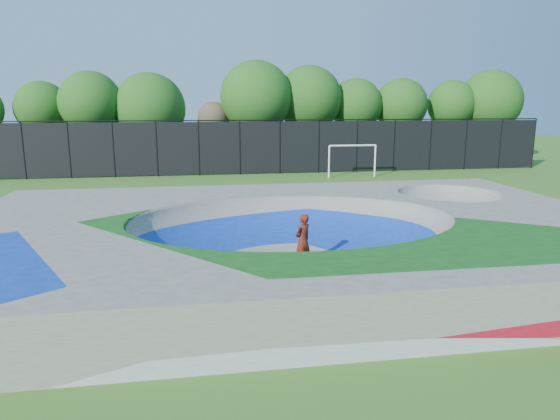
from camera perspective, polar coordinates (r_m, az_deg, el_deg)
The scene contains 7 objects.
ground at distance 17.11m, azimuth 1.43°, elevation -5.70°, with size 120.00×120.00×0.00m, color #35651C.
skate_deck at distance 16.89m, azimuth 1.44°, elevation -3.28°, with size 22.00×14.00×1.50m, color gray.
skater at distance 16.22m, azimuth 2.62°, elevation -3.48°, with size 0.64×0.42×1.75m, color #AC2E0D.
skateboard at distance 16.47m, azimuth 2.59°, elevation -6.33°, with size 0.78×0.22×0.05m, color black.
soccer_goal at distance 36.18m, azimuth 8.28°, elevation 6.28°, with size 3.54×0.12×2.34m.
fence at distance 37.26m, azimuth -4.60°, elevation 7.26°, with size 48.09×0.09×4.04m.
treeline at distance 42.31m, azimuth -2.40°, elevation 12.04°, with size 51.86×7.12×8.64m.
Camera 1 is at (-3.05, -16.00, 5.24)m, focal length 32.00 mm.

